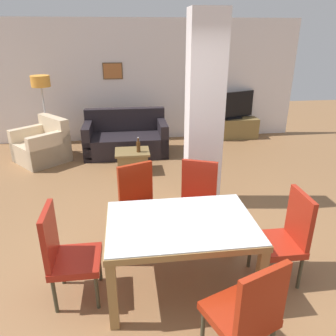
# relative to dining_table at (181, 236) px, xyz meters

# --- Properties ---
(ground_plane) EXTENTS (18.00, 18.00, 0.00)m
(ground_plane) POSITION_rel_dining_table_xyz_m (0.00, 0.00, -0.60)
(ground_plane) COLOR brown
(back_wall) EXTENTS (7.20, 0.09, 2.70)m
(back_wall) POSITION_rel_dining_table_xyz_m (-0.00, 5.11, 0.75)
(back_wall) COLOR white
(back_wall) RESTS_ON ground_plane
(divider_pillar) EXTENTS (0.48, 0.36, 2.70)m
(divider_pillar) POSITION_rel_dining_table_xyz_m (0.61, 1.73, 0.75)
(divider_pillar) COLOR white
(divider_pillar) RESTS_ON ground_plane
(dining_table) EXTENTS (1.41, 0.96, 0.77)m
(dining_table) POSITION_rel_dining_table_xyz_m (0.00, 0.00, 0.00)
(dining_table) COLOR olive
(dining_table) RESTS_ON ground_plane
(dining_chair_far_right) EXTENTS (0.60, 0.60, 0.98)m
(dining_chair_far_right) POSITION_rel_dining_table_xyz_m (0.35, 0.86, -0.08)
(dining_chair_far_right) COLOR maroon
(dining_chair_far_right) RESTS_ON ground_plane
(dining_chair_head_left) EXTENTS (0.46, 0.46, 0.98)m
(dining_chair_head_left) POSITION_rel_dining_table_xyz_m (-1.09, 0.00, -0.08)
(dining_chair_head_left) COLOR #9E2216
(dining_chair_head_left) RESTS_ON ground_plane
(dining_chair_far_left) EXTENTS (0.60, 0.60, 0.98)m
(dining_chair_far_left) POSITION_rel_dining_table_xyz_m (-0.35, 0.87, -0.08)
(dining_chair_far_left) COLOR #98250E
(dining_chair_far_left) RESTS_ON ground_plane
(dining_chair_head_right) EXTENTS (0.46, 0.46, 0.98)m
(dining_chair_head_right) POSITION_rel_dining_table_xyz_m (1.08, 0.00, -0.08)
(dining_chair_head_right) COLOR #A12414
(dining_chair_head_right) RESTS_ON ground_plane
(dining_chair_near_right) EXTENTS (0.60, 0.60, 0.98)m
(dining_chair_near_right) POSITION_rel_dining_table_xyz_m (0.35, -0.89, -0.08)
(dining_chair_near_right) COLOR #9A230D
(dining_chair_near_right) RESTS_ON ground_plane
(sofa) EXTENTS (1.70, 0.92, 0.90)m
(sofa) POSITION_rel_dining_table_xyz_m (-0.49, 4.08, -0.30)
(sofa) COLOR black
(sofa) RESTS_ON ground_plane
(armchair) EXTENTS (1.21, 1.22, 0.85)m
(armchair) POSITION_rel_dining_table_xyz_m (-2.14, 3.84, -0.31)
(armchair) COLOR beige
(armchair) RESTS_ON ground_plane
(coffee_table) EXTENTS (0.62, 0.52, 0.40)m
(coffee_table) POSITION_rel_dining_table_xyz_m (-0.38, 3.06, -0.39)
(coffee_table) COLOR olive
(coffee_table) RESTS_ON ground_plane
(bottle) EXTENTS (0.07, 0.07, 0.28)m
(bottle) POSITION_rel_dining_table_xyz_m (-0.27, 3.00, -0.09)
(bottle) COLOR #4C2D14
(bottle) RESTS_ON coffee_table
(tv_stand) EXTENTS (1.25, 0.40, 0.48)m
(tv_stand) POSITION_rel_dining_table_xyz_m (2.06, 4.83, -0.36)
(tv_stand) COLOR olive
(tv_stand) RESTS_ON ground_plane
(tv_screen) EXTENTS (1.09, 0.44, 0.64)m
(tv_screen) POSITION_rel_dining_table_xyz_m (2.06, 4.83, 0.19)
(tv_screen) COLOR black
(tv_screen) RESTS_ON tv_stand
(floor_lamp) EXTENTS (0.37, 0.37, 1.61)m
(floor_lamp) POSITION_rel_dining_table_xyz_m (-2.13, 4.38, 0.76)
(floor_lamp) COLOR #B7B7BC
(floor_lamp) RESTS_ON ground_plane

